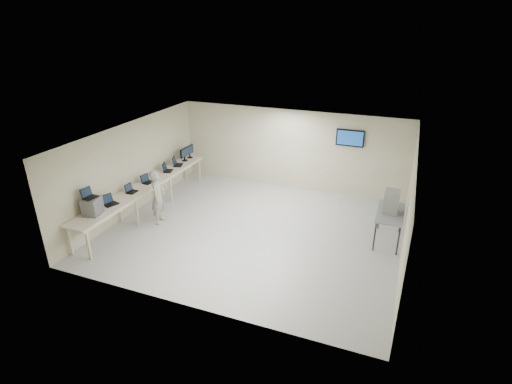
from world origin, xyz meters
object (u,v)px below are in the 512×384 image
at_px(soldier, 158,197).
at_px(side_table, 390,214).
at_px(workbench, 146,187).
at_px(equipment_box, 92,206).

xyz_separation_m(soldier, side_table, (6.40, 1.33, -0.02)).
xyz_separation_m(workbench, equipment_box, (-0.06, -2.17, 0.31)).
bearing_deg(equipment_box, workbench, 76.91).
bearing_deg(soldier, side_table, -96.62).
xyz_separation_m(workbench, soldier, (0.79, -0.49, -0.00)).
height_order(equipment_box, side_table, equipment_box).
bearing_deg(equipment_box, side_table, 11.09).
relative_size(soldier, side_table, 1.12).
distance_m(workbench, side_table, 7.24).
xyz_separation_m(workbench, side_table, (7.19, 0.84, -0.02)).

